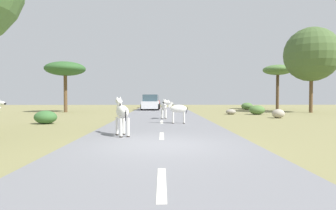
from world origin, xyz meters
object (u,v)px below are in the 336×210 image
zebra_3 (122,112)px  rock_1 (278,114)px  car_1 (152,102)px  rock_0 (231,112)px  bush_2 (257,110)px  zebra_2 (177,109)px  bush_1 (247,106)px  bush_0 (46,117)px  car_0 (151,103)px  tree_3 (278,71)px  zebra_0 (164,107)px  tree_2 (312,55)px  tree_4 (65,69)px

zebra_3 → rock_1: 13.78m
car_1 → rock_0: bearing=113.8°
bush_2 → zebra_2: bearing=-130.9°
bush_1 → bush_2: 9.45m
zebra_2 → bush_0: bearing=87.1°
car_1 → car_0: bearing=86.4°
tree_3 → bush_2: bearing=-120.6°
zebra_2 → bush_1: size_ratio=1.04×
zebra_0 → bush_1: bearing=-130.2°
tree_3 → bush_1: size_ratio=3.88×
zebra_3 → bush_1: (11.72, 22.82, -0.54)m
zebra_3 → car_0: car_0 is taller
tree_2 → car_1: bearing=144.7°
tree_2 → bush_0: 24.46m
tree_4 → zebra_0: bearing=-43.4°
zebra_0 → tree_4: bearing=-48.8°
zebra_0 → rock_1: 8.40m
tree_2 → bush_0: tree_2 is taller
zebra_3 → rock_0: (7.59, 13.81, -0.73)m
zebra_2 → tree_4: (-10.44, 12.56, 3.42)m
tree_3 → rock_0: tree_3 is taller
zebra_2 → car_1: size_ratio=0.32×
car_0 → bush_2: size_ratio=3.27×
tree_4 → rock_0: 16.58m
zebra_3 → tree_3: size_ratio=0.29×
zebra_2 → bush_1: 20.10m
tree_2 → rock_1: size_ratio=9.03×
bush_0 → rock_1: bush_0 is taller
tree_4 → car_1: bearing=50.8°
car_0 → tree_2: tree_2 is taller
zebra_3 → rock_0: zebra_3 is taller
car_1 → bush_2: 17.08m
zebra_3 → car_1: car_1 is taller
bush_0 → rock_0: bearing=33.2°
bush_1 → tree_2: bearing=-55.6°
rock_0 → tree_2: bearing=17.5°
rock_0 → zebra_0: bearing=-137.5°
bush_2 → tree_3: bearing=59.4°
car_1 → rock_0: 15.74m
zebra_3 → bush_0: zebra_3 is taller
zebra_0 → bush_1: size_ratio=1.05×
tree_2 → tree_3: bearing=94.4°
zebra_0 → bush_0: zebra_0 is taller
zebra_0 → tree_4: 13.81m
car_1 → tree_4: (-8.24, -10.11, 3.43)m
zebra_2 → tree_4: 16.69m
zebra_3 → car_1: bearing=68.6°
zebra_0 → tree_3: bearing=-138.3°
car_0 → tree_4: (-8.31, -4.08, 3.43)m
zebra_2 → car_1: car_1 is taller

